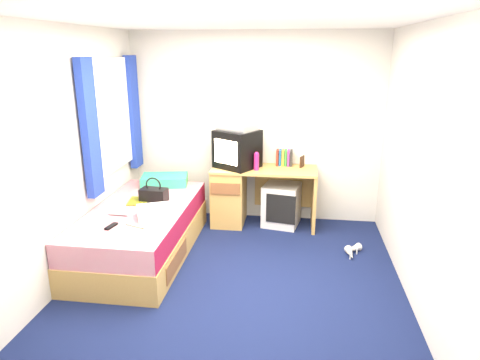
# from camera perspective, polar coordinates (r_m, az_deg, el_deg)

# --- Properties ---
(ground) EXTENTS (3.40, 3.40, 0.00)m
(ground) POSITION_cam_1_polar(r_m,az_deg,el_deg) (4.33, -0.55, -13.06)
(ground) COLOR #0C1438
(ground) RESTS_ON ground
(room_shell) EXTENTS (3.40, 3.40, 3.40)m
(room_shell) POSITION_cam_1_polar(r_m,az_deg,el_deg) (3.81, -0.61, 6.18)
(room_shell) COLOR white
(room_shell) RESTS_ON ground
(bed) EXTENTS (1.01, 2.00, 0.54)m
(bed) POSITION_cam_1_polar(r_m,az_deg,el_deg) (4.82, -12.94, -6.65)
(bed) COLOR tan
(bed) RESTS_ON ground
(pillow) EXTENTS (0.62, 0.46, 0.12)m
(pillow) POSITION_cam_1_polar(r_m,az_deg,el_deg) (5.43, -10.02, -0.02)
(pillow) COLOR teal
(pillow) RESTS_ON bed
(desk) EXTENTS (1.30, 0.55, 0.75)m
(desk) POSITION_cam_1_polar(r_m,az_deg,el_deg) (5.47, 0.35, -1.75)
(desk) COLOR tan
(desk) RESTS_ON ground
(storage_cube) EXTENTS (0.50, 0.50, 0.54)m
(storage_cube) POSITION_cam_1_polar(r_m,az_deg,el_deg) (5.49, 5.55, -3.28)
(storage_cube) COLOR silver
(storage_cube) RESTS_ON ground
(crt_tv) EXTENTS (0.63, 0.62, 0.47)m
(crt_tv) POSITION_cam_1_polar(r_m,az_deg,el_deg) (5.33, -0.39, 4.17)
(crt_tv) COLOR black
(crt_tv) RESTS_ON desk
(vcr) EXTENTS (0.52, 0.47, 0.08)m
(vcr) POSITION_cam_1_polar(r_m,az_deg,el_deg) (5.27, -0.36, 7.08)
(vcr) COLOR #B5B6B8
(vcr) RESTS_ON crt_tv
(book_row) EXTENTS (0.20, 0.13, 0.20)m
(book_row) POSITION_cam_1_polar(r_m,az_deg,el_deg) (5.47, 5.92, 2.98)
(book_row) COLOR maroon
(book_row) RESTS_ON desk
(picture_frame) EXTENTS (0.06, 0.12, 0.14)m
(picture_frame) POSITION_cam_1_polar(r_m,az_deg,el_deg) (5.42, 8.28, 2.45)
(picture_frame) COLOR #311D10
(picture_frame) RESTS_ON desk
(pink_water_bottle) EXTENTS (0.08, 0.08, 0.20)m
(pink_water_bottle) POSITION_cam_1_polar(r_m,az_deg,el_deg) (5.22, 2.19, 2.41)
(pink_water_bottle) COLOR #DB1F6C
(pink_water_bottle) RESTS_ON desk
(aerosol_can) EXTENTS (0.06, 0.06, 0.19)m
(aerosol_can) POSITION_cam_1_polar(r_m,az_deg,el_deg) (5.36, 1.48, 2.71)
(aerosol_can) COLOR silver
(aerosol_can) RESTS_ON desk
(handbag) EXTENTS (0.31, 0.19, 0.28)m
(handbag) POSITION_cam_1_polar(r_m,az_deg,el_deg) (4.86, -11.42, -1.88)
(handbag) COLOR black
(handbag) RESTS_ON bed
(towel) EXTENTS (0.42, 0.39, 0.11)m
(towel) POSITION_cam_1_polar(r_m,az_deg,el_deg) (4.41, -11.33, -4.24)
(towel) COLOR white
(towel) RESTS_ON bed
(magazine) EXTENTS (0.25, 0.31, 0.01)m
(magazine) POSITION_cam_1_polar(r_m,az_deg,el_deg) (4.91, -13.38, -2.74)
(magazine) COLOR #CFD317
(magazine) RESTS_ON bed
(water_bottle) EXTENTS (0.20, 0.08, 0.07)m
(water_bottle) POSITION_cam_1_polar(r_m,az_deg,el_deg) (4.56, -15.79, -4.12)
(water_bottle) COLOR white
(water_bottle) RESTS_ON bed
(colour_swatch_fan) EXTENTS (0.23, 0.13, 0.01)m
(colour_swatch_fan) POSITION_cam_1_polar(r_m,az_deg,el_deg) (4.25, -13.61, -5.93)
(colour_swatch_fan) COLOR gold
(colour_swatch_fan) RESTS_ON bed
(remote_control) EXTENTS (0.08, 0.17, 0.02)m
(remote_control) POSITION_cam_1_polar(r_m,az_deg,el_deg) (4.29, -16.80, -5.92)
(remote_control) COLOR black
(remote_control) RESTS_ON bed
(window_assembly) EXTENTS (0.11, 1.42, 1.40)m
(window_assembly) POSITION_cam_1_polar(r_m,az_deg,el_deg) (5.11, -16.63, 7.88)
(window_assembly) COLOR silver
(window_assembly) RESTS_ON room_shell
(white_heels) EXTENTS (0.22, 0.33, 0.09)m
(white_heels) POSITION_cam_1_polar(r_m,az_deg,el_deg) (4.92, 14.63, -9.18)
(white_heels) COLOR silver
(white_heels) RESTS_ON ground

